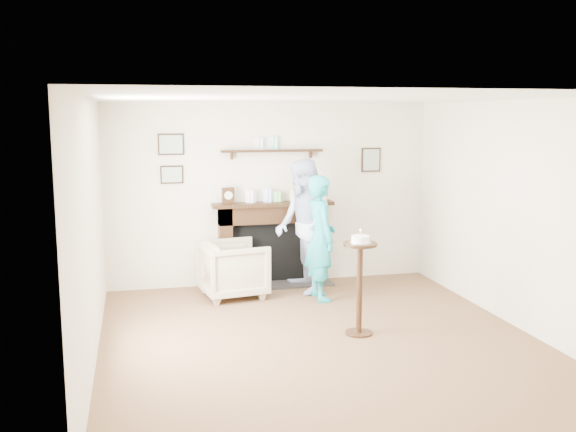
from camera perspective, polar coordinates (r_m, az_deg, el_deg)
The scene contains 6 objects.
ground at distance 6.80m, azimuth 3.00°, elevation -11.13°, with size 5.00×5.00×0.00m, color brown.
room_shell at distance 7.08m, azimuth 1.52°, elevation 3.20°, with size 4.54×5.02×2.52m.
armchair at distance 8.44m, azimuth -4.85°, elevation -7.11°, with size 0.77×0.80×0.72m, color tan.
man at distance 8.62m, azimuth 1.33°, elevation -6.73°, with size 0.86×0.67×1.77m, color #B1BBDD.
woman at distance 8.30m, azimuth 2.86°, elevation -7.36°, with size 0.58×0.38×1.59m, color teal.
pedestal_table at distance 6.87m, azimuth 6.40°, elevation -4.80°, with size 0.36×0.36×1.15m.
Camera 1 is at (-1.82, -6.12, 2.35)m, focal length 40.00 mm.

